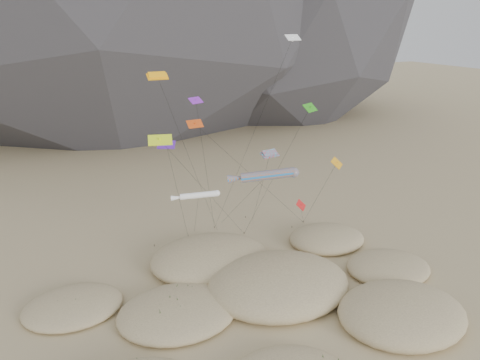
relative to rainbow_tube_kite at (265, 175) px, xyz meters
name	(u,v)px	position (x,y,z in m)	size (l,w,h in m)	color
ground	(281,319)	(-3.35, -11.13, -12.61)	(500.00, 500.00, 0.00)	#CCB789
dunes	(263,296)	(-3.67, -7.34, -11.84)	(49.11, 35.53, 4.36)	#CCB789
dune_grass	(259,295)	(-4.14, -7.14, -11.78)	(41.45, 26.82, 1.42)	black
kite_stakes	(229,232)	(-0.19, 11.23, -12.46)	(23.94, 7.47, 0.30)	#3F2D1E
rainbow_tube_kite	(265,175)	(0.00, 0.00, 0.00)	(8.56, 17.17, 13.60)	orange
white_tube_kite	(197,195)	(-8.65, 0.67, -1.56)	(6.68, 14.19, 11.64)	white
orange_parafoil	(158,79)	(-11.24, 5.56, 11.65)	(11.11, 8.01, 25.05)	#FFA50D
multi_parafoil	(270,155)	(-0.45, -2.00, 3.18)	(6.50, 16.59, 16.44)	red
delta_kites	(251,135)	(-1.90, 0.16, 5.19)	(26.92, 19.59, 28.94)	purple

